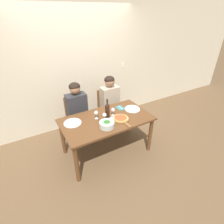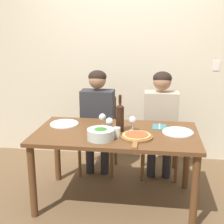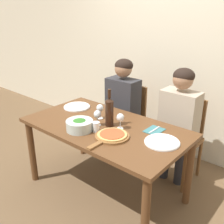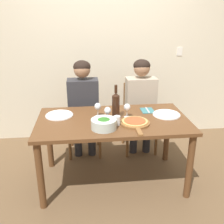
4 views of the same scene
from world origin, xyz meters
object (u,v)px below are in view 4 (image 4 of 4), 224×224
object	(u,v)px
person_man	(141,98)
dinner_plate_right	(166,114)
wine_bottle	(116,105)
fork_on_napkin	(147,110)
pizza_on_board	(135,122)
wine_glass_right	(127,108)
wine_glass_left	(98,107)
chair_left	(84,116)
broccoli_bowl	(104,124)
dinner_plate_left	(59,115)
chair_right	(139,114)
wine_glass_centre	(108,111)
person_woman	(83,100)
water_tumbler	(117,120)

from	to	relation	value
person_man	dinner_plate_right	size ratio (longest dim) A/B	4.23
wine_bottle	fork_on_napkin	distance (m)	0.44
fork_on_napkin	pizza_on_board	bearing A→B (deg)	-120.86
wine_bottle	wine_glass_right	distance (m)	0.13
person_man	wine_bottle	world-z (taller)	person_man
wine_glass_left	wine_glass_right	world-z (taller)	same
wine_bottle	pizza_on_board	world-z (taller)	wine_bottle
pizza_on_board	wine_glass_right	world-z (taller)	wine_glass_right
chair_left	wine_bottle	world-z (taller)	wine_bottle
wine_bottle	broccoli_bowl	size ratio (longest dim) A/B	1.46
broccoli_bowl	dinner_plate_left	bearing A→B (deg)	139.95
chair_right	wine_glass_centre	bearing A→B (deg)	-122.01
dinner_plate_right	pizza_on_board	world-z (taller)	pizza_on_board
person_woman	broccoli_bowl	size ratio (longest dim) A/B	5.07
wine_bottle	broccoli_bowl	world-z (taller)	wine_bottle
person_woman	wine_glass_left	world-z (taller)	person_woman
broccoli_bowl	pizza_on_board	distance (m)	0.33
dinner_plate_right	person_man	bearing A→B (deg)	104.49
dinner_plate_left	dinner_plate_right	size ratio (longest dim) A/B	1.00
person_woman	person_man	xyz separation A→B (m)	(0.73, 0.00, 0.00)
broccoli_bowl	dinner_plate_right	bearing A→B (deg)	21.18
chair_left	wine_glass_left	distance (m)	0.76
wine_glass_right	dinner_plate_left	bearing A→B (deg)	170.67
pizza_on_board	dinner_plate_right	bearing A→B (deg)	27.09
wine_glass_left	water_tumbler	distance (m)	0.30
chair_left	fork_on_napkin	xyz separation A→B (m)	(0.71, -0.54, 0.25)
pizza_on_board	wine_glass_right	size ratio (longest dim) A/B	2.90
dinner_plate_left	water_tumbler	size ratio (longest dim) A/B	3.20
chair_right	broccoli_bowl	size ratio (longest dim) A/B	3.66
chair_left	fork_on_napkin	distance (m)	0.93
wine_glass_left	water_tumbler	size ratio (longest dim) A/B	1.65
person_woman	wine_glass_left	distance (m)	0.57
person_man	broccoli_bowl	world-z (taller)	person_man
person_woman	wine_glass_right	distance (m)	0.76
wine_bottle	pizza_on_board	xyz separation A→B (m)	(0.17, -0.17, -0.13)
wine_glass_right	water_tumbler	world-z (taller)	wine_glass_right
chair_right	wine_bottle	distance (m)	0.91
wine_bottle	wine_glass_left	xyz separation A→B (m)	(-0.18, 0.07, -0.04)
wine_glass_left	fork_on_napkin	world-z (taller)	wine_glass_left
person_woman	wine_glass_right	world-z (taller)	person_woman
chair_left	broccoli_bowl	xyz separation A→B (m)	(0.19, -0.97, 0.29)
wine_glass_left	fork_on_napkin	bearing A→B (deg)	11.35
wine_glass_left	wine_bottle	bearing A→B (deg)	-20.46
wine_glass_centre	chair_right	bearing A→B (deg)	57.99
broccoli_bowl	person_man	bearing A→B (deg)	57.66
person_man	chair_left	bearing A→B (deg)	171.71
person_man	wine_glass_left	distance (m)	0.80
water_tumbler	fork_on_napkin	xyz separation A→B (m)	(0.39, 0.35, -0.04)
person_woman	dinner_plate_right	distance (m)	1.06
person_woman	fork_on_napkin	distance (m)	0.84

